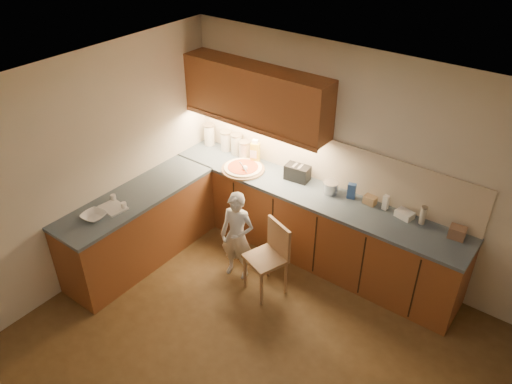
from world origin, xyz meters
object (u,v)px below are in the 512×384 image
wooden_chair (271,253)px  oil_jug (255,152)px  pizza_on_board (243,168)px  child (237,236)px  toaster (297,173)px

wooden_chair → oil_jug: size_ratio=2.66×
pizza_on_board → child: (0.49, -0.73, -0.39)m
wooden_chair → oil_jug: 1.43m
child → wooden_chair: bearing=-9.0°
wooden_chair → toaster: bearing=125.5°
wooden_chair → toaster: 1.08m
wooden_chair → oil_jug: bearing=153.7°
child → toaster: size_ratio=3.58×
pizza_on_board → child: size_ratio=0.49×
pizza_on_board → oil_jug: bearing=88.2°
child → oil_jug: oil_jug is taller
toaster → wooden_chair: bearing=-80.4°
child → wooden_chair: child is taller
wooden_chair → pizza_on_board: bearing=162.4°
pizza_on_board → oil_jug: oil_jug is taller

